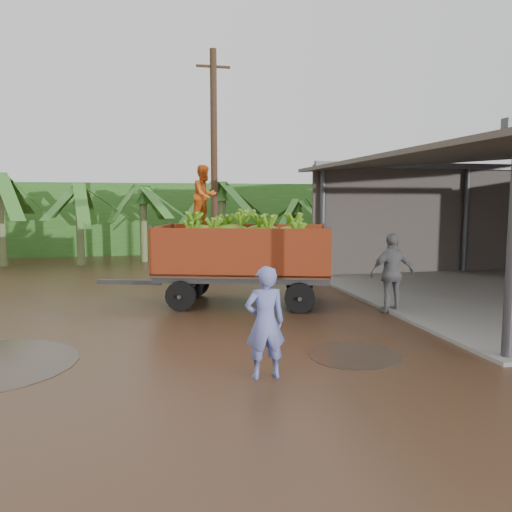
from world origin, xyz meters
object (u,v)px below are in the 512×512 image
Objects in this scene: man_blue at (265,322)px; utility_pole at (214,163)px; banana_trailer at (243,253)px; man_grey at (392,273)px.

man_blue is 11.10m from utility_pole.
man_blue is 0.22× the size of utility_pole.
man_blue is at bearing -80.06° from banana_trailer.
banana_trailer reaches higher than man_grey.
utility_pole reaches higher than man_blue.
banana_trailer is 3.57× the size of man_blue.
banana_trailer is at bearing -99.57° from man_blue.
banana_trailer is 5.74m from utility_pole.
banana_trailer reaches higher than man_blue.
man_blue is 0.90× the size of man_grey.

